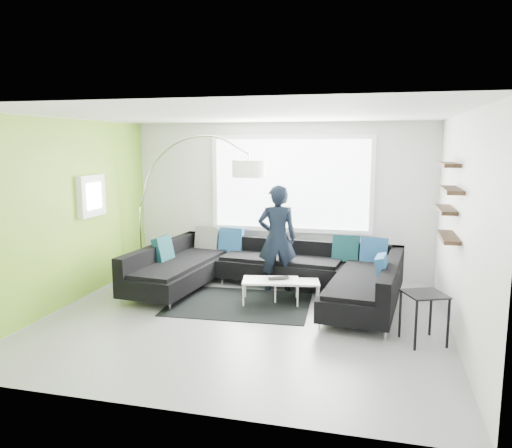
{
  "coord_description": "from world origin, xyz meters",
  "views": [
    {
      "loc": [
        1.79,
        -6.43,
        2.43
      ],
      "look_at": [
        -0.06,
        0.9,
        1.2
      ],
      "focal_mm": 35.0,
      "sensor_mm": 36.0,
      "label": 1
    }
  ],
  "objects_px": {
    "arc_lamp": "(139,207)",
    "person": "(277,238)",
    "sectional_sofa": "(267,274)",
    "side_table": "(424,318)",
    "coffee_table": "(284,290)",
    "laptop": "(280,279)"
  },
  "relations": [
    {
      "from": "arc_lamp",
      "to": "person",
      "type": "distance_m",
      "value": 2.64
    },
    {
      "from": "arc_lamp",
      "to": "laptop",
      "type": "bearing_deg",
      "value": -10.93
    },
    {
      "from": "sectional_sofa",
      "to": "side_table",
      "type": "bearing_deg",
      "value": -24.45
    },
    {
      "from": "sectional_sofa",
      "to": "person",
      "type": "relative_size",
      "value": 2.41
    },
    {
      "from": "laptop",
      "to": "coffee_table",
      "type": "bearing_deg",
      "value": 34.01
    },
    {
      "from": "person",
      "to": "arc_lamp",
      "type": "bearing_deg",
      "value": -22.76
    },
    {
      "from": "coffee_table",
      "to": "arc_lamp",
      "type": "distance_m",
      "value": 3.13
    },
    {
      "from": "side_table",
      "to": "laptop",
      "type": "height_order",
      "value": "side_table"
    },
    {
      "from": "sectional_sofa",
      "to": "person",
      "type": "height_order",
      "value": "person"
    },
    {
      "from": "person",
      "to": "coffee_table",
      "type": "bearing_deg",
      "value": 93.63
    },
    {
      "from": "arc_lamp",
      "to": "side_table",
      "type": "xyz_separation_m",
      "value": [
        4.79,
        -1.99,
        -0.97
      ]
    },
    {
      "from": "arc_lamp",
      "to": "side_table",
      "type": "distance_m",
      "value": 5.28
    },
    {
      "from": "coffee_table",
      "to": "arc_lamp",
      "type": "xyz_separation_m",
      "value": [
        -2.82,
        0.81,
        1.1
      ]
    },
    {
      "from": "sectional_sofa",
      "to": "coffee_table",
      "type": "bearing_deg",
      "value": -19.59
    },
    {
      "from": "sectional_sofa",
      "to": "side_table",
      "type": "xyz_separation_m",
      "value": [
        2.27,
        -1.32,
        -0.07
      ]
    },
    {
      "from": "arc_lamp",
      "to": "sectional_sofa",
      "type": "bearing_deg",
      "value": -7.78
    },
    {
      "from": "sectional_sofa",
      "to": "person",
      "type": "distance_m",
      "value": 0.67
    },
    {
      "from": "person",
      "to": "laptop",
      "type": "relative_size",
      "value": 4.41
    },
    {
      "from": "sectional_sofa",
      "to": "laptop",
      "type": "xyz_separation_m",
      "value": [
        0.25,
        -0.23,
        -0.01
      ]
    },
    {
      "from": "sectional_sofa",
      "to": "arc_lamp",
      "type": "bearing_deg",
      "value": 171.04
    },
    {
      "from": "coffee_table",
      "to": "arc_lamp",
      "type": "height_order",
      "value": "arc_lamp"
    },
    {
      "from": "person",
      "to": "laptop",
      "type": "distance_m",
      "value": 0.86
    }
  ]
}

